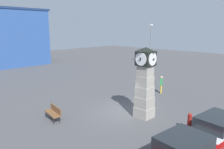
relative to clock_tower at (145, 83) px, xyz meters
name	(u,v)px	position (x,y,z in m)	size (l,w,h in m)	color
ground_plane	(125,111)	(-0.08, 1.63, -2.34)	(86.19, 86.19, 0.00)	#4C4C4F
clock_tower	(145,83)	(0.00, 0.00, 0.00)	(1.30, 1.40, 4.73)	#9E988E
bollard_near_tower	(163,142)	(-2.84, -3.17, -1.85)	(0.23, 0.23, 0.98)	brown
bollard_mid_row	(177,133)	(-1.54, -3.23, -1.85)	(0.28, 0.28, 0.98)	maroon
bollard_far_row	(189,122)	(0.13, -3.14, -1.78)	(0.25, 0.25, 1.12)	maroon
bollard_end_row	(203,119)	(1.44, -3.39, -1.90)	(0.22, 0.22, 0.87)	maroon
car_by_building	(219,128)	(0.09, -4.77, -1.59)	(4.31, 2.22, 1.49)	silver
bench	(54,112)	(-4.50, 3.99, -1.82)	(0.76, 1.66, 0.90)	brown
pedestrian_near_bench	(161,84)	(5.63, 2.18, -1.43)	(0.47, 0.41, 1.61)	gold
street_lamp_near_road	(151,42)	(18.55, 12.30, 1.42)	(0.50, 0.24, 6.54)	slate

